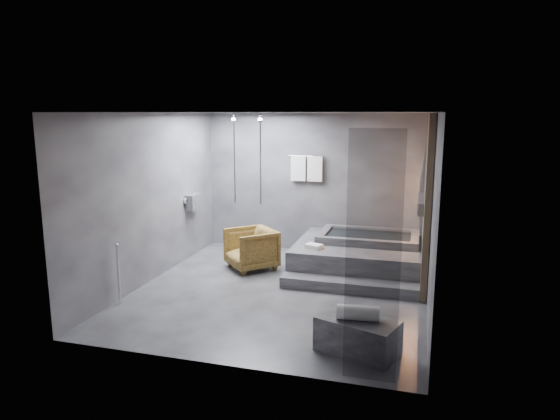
% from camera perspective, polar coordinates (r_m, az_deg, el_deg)
% --- Properties ---
extents(room, '(5.00, 5.04, 2.82)m').
position_cam_1_polar(room, '(7.80, 3.38, 3.18)').
color(room, '#2A2A2D').
rests_on(room, ground).
extents(tub_deck, '(2.20, 2.00, 0.50)m').
position_cam_1_polar(tub_deck, '(9.17, 8.95, -5.22)').
color(tub_deck, '#2F2F31').
rests_on(tub_deck, ground).
extents(tub_step, '(2.20, 0.36, 0.18)m').
position_cam_1_polar(tub_step, '(8.11, 7.87, -8.56)').
color(tub_step, '#2F2F31').
rests_on(tub_step, ground).
extents(concrete_bench, '(1.04, 0.79, 0.42)m').
position_cam_1_polar(concrete_bench, '(6.14, 8.85, -14.01)').
color(concrete_bench, '#323235').
rests_on(concrete_bench, ground).
extents(driftwood_chair, '(1.13, 1.13, 0.74)m').
position_cam_1_polar(driftwood_chair, '(9.10, -3.31, -4.45)').
color(driftwood_chair, '#432E10').
rests_on(driftwood_chair, ground).
extents(rolled_towel, '(0.51, 0.22, 0.18)m').
position_cam_1_polar(rolled_towel, '(5.99, 8.89, -11.54)').
color(rolled_towel, white).
rests_on(rolled_towel, concrete_bench).
extents(deck_towel, '(0.32, 0.27, 0.07)m').
position_cam_1_polar(deck_towel, '(8.64, 3.89, -4.15)').
color(deck_towel, silver).
rests_on(deck_towel, tub_deck).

